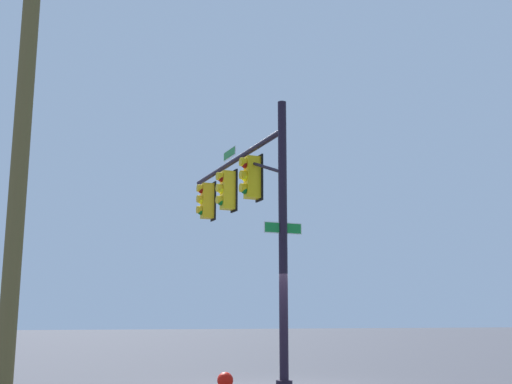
{
  "coord_description": "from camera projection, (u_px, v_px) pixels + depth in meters",
  "views": [
    {
      "loc": [
        -13.6,
        4.2,
        1.59
      ],
      "look_at": [
        1.44,
        0.26,
        4.63
      ],
      "focal_mm": 44.25,
      "sensor_mm": 36.0,
      "label": 1
    }
  ],
  "objects": [
    {
      "name": "signal_pole_assembly",
      "position": [
        241.0,
        200.0,
        16.85
      ],
      "size": [
        6.6,
        1.57,
        6.55
      ],
      "color": "black",
      "rests_on": "ground_plane"
    },
    {
      "name": "utility_pole",
      "position": [
        21.0,
        146.0,
        10.5
      ],
      "size": [
        0.5,
        1.78,
        8.46
      ],
      "color": "brown",
      "rests_on": "ground_plane"
    }
  ]
}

